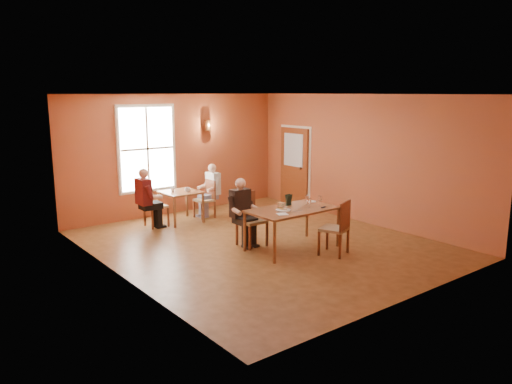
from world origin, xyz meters
TOP-DOWN VIEW (x-y plane):
  - ground at (0.00, 0.00)m, footprint 6.00×7.00m
  - wall_back at (0.00, 3.50)m, footprint 6.00×0.04m
  - wall_front at (0.00, -3.50)m, footprint 6.00×0.04m
  - wall_left at (-3.00, 0.00)m, footprint 0.04×7.00m
  - wall_right at (3.00, 0.00)m, footprint 0.04×7.00m
  - ceiling at (0.00, 0.00)m, footprint 6.00×7.00m
  - window at (-0.80, 3.45)m, footprint 1.36×0.10m
  - door at (2.94, 2.30)m, footprint 0.12×1.04m
  - wall_sconce at (0.90, 3.40)m, footprint 0.16×0.16m
  - main_table at (0.27, -0.61)m, footprint 1.74×0.98m
  - chair_diner_main at (-0.23, 0.04)m, footprint 0.48×0.48m
  - diner_main at (-0.23, 0.01)m, footprint 0.52×0.52m
  - chair_empty at (0.67, -1.34)m, footprint 0.61×0.61m
  - plate_food at (0.02, -0.62)m, footprint 0.29×0.29m
  - sandwich at (0.05, -0.50)m, footprint 0.12×0.12m
  - goblet_a at (0.72, -0.53)m, footprint 0.08×0.08m
  - goblet_b at (0.89, -0.73)m, footprint 0.11×0.11m
  - goblet_c at (0.58, -0.76)m, footprint 0.09×0.09m
  - menu_stand at (0.40, -0.35)m, footprint 0.14×0.08m
  - knife at (0.22, -0.82)m, footprint 0.23×0.02m
  - napkin at (-0.18, -0.83)m, footprint 0.25×0.25m
  - side_plate at (1.00, -0.39)m, footprint 0.24×0.24m
  - sunglasses at (0.81, -0.91)m, footprint 0.14×0.07m
  - second_table at (-0.41, 2.57)m, footprint 0.84×0.84m
  - chair_diner_white at (0.24, 2.57)m, footprint 0.41×0.41m
  - diner_white at (0.27, 2.57)m, footprint 0.50×0.50m
  - chair_diner_maroon at (-1.06, 2.57)m, footprint 0.44×0.44m
  - diner_maroon at (-1.09, 2.57)m, footprint 0.54×0.54m
  - cup_a at (-0.30, 2.44)m, footprint 0.16×0.16m
  - cup_b at (-0.57, 2.67)m, footprint 0.13×0.13m

SIDE VIEW (x-z plane):
  - ground at x=0.00m, z-range -0.01..0.01m
  - second_table at x=-0.41m, z-range 0.00..0.74m
  - main_table at x=0.27m, z-range 0.00..0.81m
  - chair_diner_white at x=0.24m, z-range 0.00..0.93m
  - chair_diner_maroon at x=-1.06m, z-range 0.00..0.99m
  - chair_empty at x=0.67m, z-range 0.00..1.05m
  - chair_diner_main at x=-0.23m, z-range 0.00..1.08m
  - diner_white at x=0.27m, z-range 0.00..1.26m
  - diner_main at x=-0.23m, z-range 0.00..1.31m
  - diner_maroon at x=-1.09m, z-range 0.00..1.34m
  - cup_b at x=-0.57m, z-range 0.74..0.84m
  - cup_a at x=-0.30m, z-range 0.74..0.84m
  - knife at x=0.22m, z-range 0.81..0.82m
  - napkin at x=-0.18m, z-range 0.81..0.82m
  - side_plate at x=1.00m, z-range 0.81..0.83m
  - sunglasses at x=0.81m, z-range 0.81..0.83m
  - plate_food at x=0.02m, z-range 0.81..0.85m
  - sandwich at x=0.05m, z-range 0.81..0.93m
  - goblet_a at x=0.72m, z-range 0.81..1.02m
  - goblet_c at x=0.58m, z-range 0.81..1.02m
  - goblet_b at x=0.89m, z-range 0.81..1.02m
  - menu_stand at x=0.40m, z-range 0.81..1.04m
  - door at x=2.94m, z-range 0.00..2.10m
  - wall_back at x=0.00m, z-range 0.00..3.00m
  - wall_front at x=0.00m, z-range 0.00..3.00m
  - wall_left at x=-3.00m, z-range 0.00..3.00m
  - wall_right at x=3.00m, z-range 0.00..3.00m
  - window at x=-0.80m, z-range 0.72..2.68m
  - wall_sconce at x=0.90m, z-range 2.06..2.34m
  - ceiling at x=0.00m, z-range 2.98..3.02m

